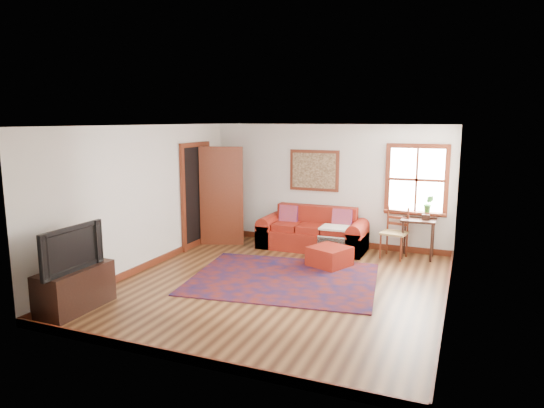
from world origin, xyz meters
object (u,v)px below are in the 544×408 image
at_px(red_leather_sofa, 313,235).
at_px(side_table, 418,226).
at_px(media_cabinet, 75,289).
at_px(ladder_back_chair, 395,230).
at_px(red_ottoman, 329,257).

xyz_separation_m(red_leather_sofa, side_table, (2.04, 0.08, 0.34)).
height_order(side_table, media_cabinet, side_table).
height_order(side_table, ladder_back_chair, ladder_back_chair).
xyz_separation_m(side_table, ladder_back_chair, (-0.41, -0.11, -0.10)).
bearing_deg(red_ottoman, side_table, 63.30).
bearing_deg(side_table, red_ottoman, -140.19).
bearing_deg(red_ottoman, media_cabinet, -106.25).
bearing_deg(red_leather_sofa, side_table, 2.32).
bearing_deg(ladder_back_chair, media_cabinet, -130.59).
bearing_deg(red_ottoman, red_leather_sofa, 144.37).
distance_m(side_table, ladder_back_chair, 0.43).
relative_size(red_ottoman, media_cabinet, 0.58).
xyz_separation_m(ladder_back_chair, media_cabinet, (-3.69, -4.31, -0.22)).
relative_size(ladder_back_chair, media_cabinet, 0.89).
distance_m(ladder_back_chair, media_cabinet, 5.68).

